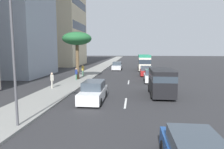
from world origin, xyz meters
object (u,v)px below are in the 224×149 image
object	(u,v)px
car_fourth	(146,71)
pedestrian_by_tree	(83,70)
car_lead	(151,76)
pedestrian_near_lamp	(76,73)
street_lamp	(15,44)
car_sixth	(93,92)
van_third	(161,81)
pedestrian_mid_block	(52,80)
minibus_second	(144,62)
car_seventh	(117,66)
palm_tree	(77,39)

from	to	relation	value
car_fourth	pedestrian_by_tree	xyz separation A→B (m)	(-2.08, 10.02, 0.37)
car_lead	pedestrian_near_lamp	world-z (taller)	pedestrian_near_lamp
car_lead	street_lamp	size ratio (longest dim) A/B	0.55
car_sixth	car_fourth	bearing A→B (deg)	162.34
van_third	street_lamp	xyz separation A→B (m)	(-8.97, 8.86, 3.18)
car_sixth	pedestrian_mid_block	distance (m)	7.00
car_lead	street_lamp	xyz separation A→B (m)	(-16.78, 8.59, 3.81)
minibus_second	car_fourth	bearing A→B (deg)	179.30
pedestrian_near_lamp	pedestrian_by_tree	bearing A→B (deg)	-39.79
car_seventh	pedestrian_by_tree	distance (m)	11.94
street_lamp	pedestrian_near_lamp	bearing A→B (deg)	5.23
van_third	pedestrian_by_tree	bearing A→B (deg)	41.04
car_lead	car_sixth	bearing A→B (deg)	151.68
minibus_second	street_lamp	bearing A→B (deg)	165.01
pedestrian_near_lamp	palm_tree	bearing A→B (deg)	-39.51
pedestrian_near_lamp	palm_tree	size ratio (longest dim) A/B	0.25
car_lead	car_seventh	size ratio (longest dim) A/B	0.89
pedestrian_by_tree	pedestrian_near_lamp	bearing A→B (deg)	-72.72
car_sixth	pedestrian_near_lamp	xyz separation A→B (m)	(10.38, 4.45, 0.25)
car_sixth	minibus_second	bearing A→B (deg)	167.69
van_third	street_lamp	world-z (taller)	street_lamp
street_lamp	car_lead	bearing A→B (deg)	-27.10
car_sixth	pedestrian_mid_block	world-z (taller)	pedestrian_mid_block
minibus_second	palm_tree	distance (m)	17.52
van_third	pedestrian_near_lamp	world-z (taller)	van_third
van_third	car_seventh	size ratio (longest dim) A/B	1.09
minibus_second	car_seventh	xyz separation A→B (m)	(0.71, 5.56, -0.95)
car_lead	car_fourth	world-z (taller)	car_lead
car_fourth	car_sixth	world-z (taller)	car_sixth
pedestrian_mid_block	street_lamp	size ratio (longest dim) A/B	0.23
car_seventh	pedestrian_near_lamp	distance (m)	16.08
minibus_second	car_sixth	world-z (taller)	minibus_second
pedestrian_mid_block	pedestrian_by_tree	world-z (taller)	pedestrian_by_tree
pedestrian_near_lamp	pedestrian_by_tree	size ratio (longest dim) A/B	0.93
street_lamp	palm_tree	bearing A→B (deg)	5.10
pedestrian_by_tree	minibus_second	bearing A→B (deg)	60.46
minibus_second	car_fourth	size ratio (longest dim) A/B	1.59
pedestrian_near_lamp	minibus_second	bearing A→B (deg)	-76.10
palm_tree	van_third	bearing A→B (deg)	-129.53
minibus_second	street_lamp	world-z (taller)	street_lamp
car_seventh	pedestrian_by_tree	xyz separation A→B (m)	(-11.03, 4.56, 0.32)
car_fourth	car_seventh	distance (m)	10.48
car_lead	palm_tree	size ratio (longest dim) A/B	0.61
minibus_second	pedestrian_by_tree	bearing A→B (deg)	135.53
car_sixth	car_seventh	bearing A→B (deg)	-179.83
pedestrian_by_tree	palm_tree	world-z (taller)	palm_tree
van_third	car_fourth	bearing A→B (deg)	2.21
car_seventh	street_lamp	xyz separation A→B (m)	(-32.13, 2.85, 3.80)
car_seventh	pedestrian_near_lamp	size ratio (longest dim) A/B	2.78
minibus_second	street_lamp	xyz separation A→B (m)	(-31.42, 8.41, 2.85)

